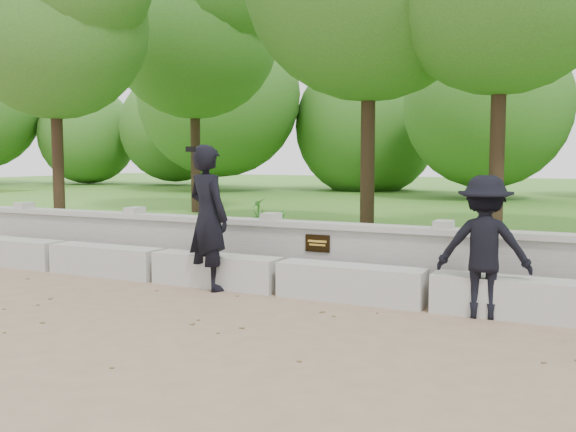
# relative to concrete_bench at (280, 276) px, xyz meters

# --- Properties ---
(ground) EXTENTS (80.00, 80.00, 0.00)m
(ground) POSITION_rel_concrete_bench_xyz_m (-0.00, -1.90, -0.22)
(ground) COLOR #94775A
(ground) RESTS_ON ground
(lawn) EXTENTS (40.00, 22.00, 0.25)m
(lawn) POSITION_rel_concrete_bench_xyz_m (-0.00, 12.10, -0.10)
(lawn) COLOR #386B19
(lawn) RESTS_ON ground
(concrete_bench) EXTENTS (11.90, 0.45, 0.45)m
(concrete_bench) POSITION_rel_concrete_bench_xyz_m (0.00, 0.00, 0.00)
(concrete_bench) COLOR #B7B5AD
(concrete_bench) RESTS_ON ground
(parapet_wall) EXTENTS (12.50, 0.35, 0.90)m
(parapet_wall) POSITION_rel_concrete_bench_xyz_m (0.00, 0.70, 0.24)
(parapet_wall) COLOR #ACAAA2
(parapet_wall) RESTS_ON ground
(man_main) EXTENTS (0.84, 0.78, 1.98)m
(man_main) POSITION_rel_concrete_bench_xyz_m (-0.99, -0.20, 0.76)
(man_main) COLOR black
(man_main) RESTS_ON ground
(visitor_mid) EXTENTS (1.11, 0.72, 1.61)m
(visitor_mid) POSITION_rel_concrete_bench_xyz_m (2.64, -0.13, 0.58)
(visitor_mid) COLOR black
(visitor_mid) RESTS_ON ground
(tree_far_left) EXTENTS (4.78, 4.78, 7.77)m
(tree_far_left) POSITION_rel_concrete_bench_xyz_m (-6.58, 7.71, 5.40)
(tree_far_left) COLOR #382619
(tree_far_left) RESTS_ON lawn
(tree_left) EXTENTS (3.76, 3.76, 6.37)m
(tree_left) POSITION_rel_concrete_bench_xyz_m (-6.19, 2.20, 4.50)
(tree_left) COLOR #382619
(tree_left) RESTS_ON lawn
(shrub_a) EXTENTS (0.34, 0.37, 0.57)m
(shrub_a) POSITION_rel_concrete_bench_xyz_m (-4.90, 1.40, 0.31)
(shrub_a) COLOR #428B2F
(shrub_a) RESTS_ON lawn
(shrub_b) EXTENTS (0.36, 0.40, 0.61)m
(shrub_b) POSITION_rel_concrete_bench_xyz_m (-1.49, 2.87, 0.33)
(shrub_b) COLOR #428B2F
(shrub_b) RESTS_ON lawn
(shrub_d) EXTENTS (0.48, 0.49, 0.67)m
(shrub_d) POSITION_rel_concrete_bench_xyz_m (-2.84, 4.59, 0.36)
(shrub_d) COLOR #428B2F
(shrub_d) RESTS_ON lawn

